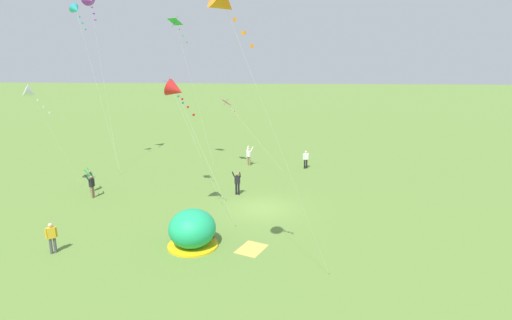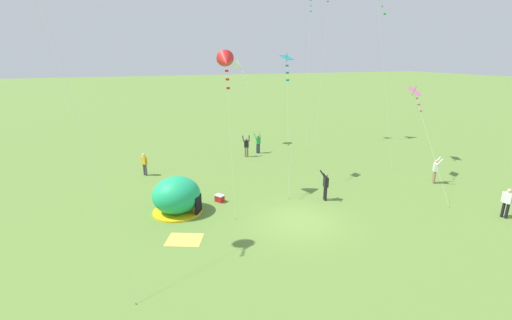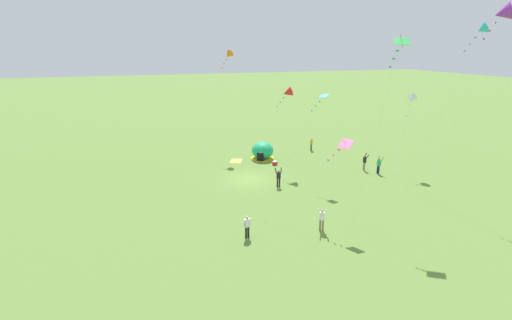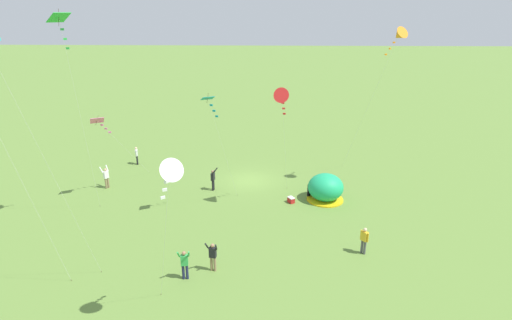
% 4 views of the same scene
% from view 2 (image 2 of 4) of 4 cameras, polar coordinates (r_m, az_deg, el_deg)
% --- Properties ---
extents(ground_plane, '(300.00, 300.00, 0.00)m').
position_cam_2_polar(ground_plane, '(18.99, 7.20, -10.14)').
color(ground_plane, olive).
extents(popup_tent, '(2.81, 2.81, 2.10)m').
position_cam_2_polar(popup_tent, '(20.02, -13.07, -5.85)').
color(popup_tent, '#1EAD6B').
rests_on(popup_tent, ground).
extents(picnic_blanket, '(2.07, 1.86, 0.01)m').
position_cam_2_polar(picnic_blanket, '(17.50, -11.83, -12.87)').
color(picnic_blanket, gold).
rests_on(picnic_blanket, ground).
extents(cooler_box, '(0.60, 0.64, 0.44)m').
position_cam_2_polar(cooler_box, '(21.28, -6.10, -6.35)').
color(cooler_box, red).
rests_on(cooler_box, ground).
extents(person_watching_sky, '(0.55, 0.68, 1.89)m').
position_cam_2_polar(person_watching_sky, '(21.53, 11.51, -4.10)').
color(person_watching_sky, black).
rests_on(person_watching_sky, ground).
extents(person_near_tent, '(0.67, 0.72, 1.89)m').
position_cam_2_polar(person_near_tent, '(26.99, 27.73, -1.42)').
color(person_near_tent, '#8C7251').
rests_on(person_near_tent, ground).
extents(person_flying_kite, '(0.68, 0.52, 1.89)m').
position_cam_2_polar(person_flying_kite, '(31.41, 0.35, 2.93)').
color(person_flying_kite, '#1E2347').
rests_on(person_flying_kite, ground).
extents(person_center_field, '(0.34, 0.57, 1.72)m').
position_cam_2_polar(person_center_field, '(23.35, 36.33, -5.60)').
color(person_center_field, black).
rests_on(person_center_field, ground).
extents(person_with_toddler, '(0.43, 0.47, 1.72)m').
position_cam_2_polar(person_with_toddler, '(26.78, -18.10, -0.49)').
color(person_with_toddler, '#4C4C51').
rests_on(person_with_toddler, ground).
extents(person_arms_raised, '(0.68, 0.54, 1.89)m').
position_cam_2_polar(person_arms_raised, '(30.23, -1.62, 2.37)').
color(person_arms_raised, '#8C7251').
rests_on(person_arms_raised, ground).
extents(kite_pink, '(2.24, 6.08, 6.59)m').
position_cam_2_polar(kite_pink, '(26.61, 25.02, 9.87)').
color(kite_pink, silver).
rests_on(kite_pink, ground).
extents(kite_teal, '(1.92, 4.31, 8.82)m').
position_cam_2_polar(kite_teal, '(23.77, 5.18, 15.77)').
color(kite_teal, silver).
rests_on(kite_teal, ground).
extents(kite_white, '(2.27, 2.96, 8.32)m').
position_cam_2_polar(kite_white, '(33.67, -2.77, 15.41)').
color(kite_white, silver).
rests_on(kite_white, ground).
extents(kite_red, '(1.29, 4.28, 8.96)m').
position_cam_2_polar(kite_red, '(20.70, -5.05, 16.10)').
color(kite_red, silver).
rests_on(kite_red, ground).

